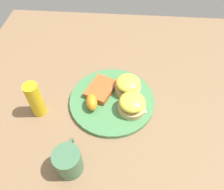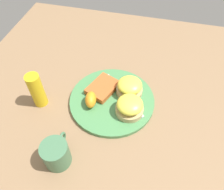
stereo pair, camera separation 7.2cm
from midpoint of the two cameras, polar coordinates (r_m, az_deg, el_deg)
The scene contains 9 objects.
ground_plane at distance 0.74m, azimuth 2.76°, elevation -1.82°, with size 1.10×1.10×0.00m, color #846647.
plate at distance 0.74m, azimuth 2.78°, elevation -1.50°, with size 0.28×0.28×0.01m, color #47844C.
sandwich_benedict_left at distance 0.68m, azimuth 7.64°, elevation -3.18°, with size 0.09×0.09×0.06m.
sandwich_benedict_right at distance 0.73m, azimuth 7.42°, elevation 1.86°, with size 0.09×0.09×0.06m.
hashbrown_patty at distance 0.75m, azimuth 0.30°, elevation 1.78°, with size 0.11×0.08×0.02m, color #B65827.
orange_wedge at distance 0.70m, azimuth -2.69°, elevation -1.38°, with size 0.06×0.04×0.04m, color orange.
fork at distance 0.75m, azimuth 4.90°, elevation 0.64°, with size 0.16×0.17×0.00m.
cup at distance 0.61m, azimuth -11.01°, elevation -15.05°, with size 0.10×0.07×0.08m.
condiment_bottle at distance 0.72m, azimuth -16.40°, elevation 1.01°, with size 0.04×0.04×0.13m, color gold.
Camera 2 is at (-0.44, -0.11, 0.59)m, focal length 35.00 mm.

